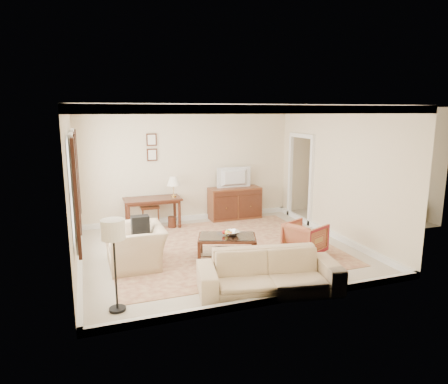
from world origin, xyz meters
TOP-DOWN VIEW (x-y plane):
  - room_shell at (0.00, 0.00)m, footprint 5.51×5.01m
  - annex_bedroom at (4.49, 1.15)m, footprint 3.00×2.70m
  - window_front at (-2.70, -0.70)m, footprint 0.12×1.56m
  - window_rear at (-2.70, 0.90)m, footprint 0.12×1.56m
  - doorway at (2.71, 1.50)m, footprint 0.10×1.12m
  - rug at (0.07, 0.15)m, footprint 4.54×3.90m
  - writing_desk at (-1.02, 2.06)m, footprint 1.36×0.68m
  - desk_chair at (-1.04, 2.41)m, footprint 0.51×0.51m
  - desk_lamp at (-0.49, 2.06)m, footprint 0.32×0.32m
  - framed_prints at (-0.92, 2.47)m, footprint 0.25×0.04m
  - sideboard at (1.18, 2.21)m, footprint 1.36×0.52m
  - tv at (1.18, 2.19)m, footprint 0.88×0.51m
  - coffee_table at (-0.03, -0.51)m, footprint 1.25×0.97m
  - fruit_bowl at (0.08, -0.48)m, footprint 0.42×0.42m
  - book_a at (-0.20, -0.41)m, footprint 0.28×0.09m
  - book_b at (0.07, -0.52)m, footprint 0.28×0.10m
  - striped_armchair at (1.53, -0.77)m, footprint 0.87×0.90m
  - club_armchair at (-1.71, -0.26)m, footprint 0.75×1.15m
  - backpack at (-1.61, -0.19)m, footprint 0.29×0.37m
  - sofa at (0.11, -2.08)m, footprint 2.30×1.05m
  - floor_lamp at (-2.21, -1.91)m, footprint 0.33×0.33m

SIDE VIEW (x-z plane):
  - rug at x=0.07m, z-range 0.00..0.01m
  - book_b at x=0.07m, z-range -0.01..0.37m
  - book_a at x=-0.20m, z-range -0.01..0.37m
  - annex_bedroom at x=4.49m, z-range -1.11..1.79m
  - striped_armchair at x=1.53m, z-range 0.00..0.71m
  - coffee_table at x=-0.03m, z-range 0.12..0.59m
  - sideboard at x=1.18m, z-range 0.00..0.84m
  - sofa at x=0.11m, z-range 0.00..0.87m
  - club_armchair at x=-1.71m, z-range 0.00..0.99m
  - fruit_bowl at x=0.08m, z-range 0.47..0.57m
  - desk_chair at x=-1.04m, z-range 0.00..1.05m
  - writing_desk at x=-1.02m, z-range 0.26..1.01m
  - backpack at x=-1.61m, z-range 0.55..0.95m
  - desk_lamp at x=-0.49m, z-range 0.75..1.25m
  - doorway at x=2.71m, z-range -0.05..2.20m
  - floor_lamp at x=-2.21m, z-range 0.44..1.79m
  - tv at x=1.18m, z-range 1.22..1.33m
  - window_front at x=-2.70m, z-range 0.65..2.45m
  - window_rear at x=-2.70m, z-range 0.65..2.45m
  - framed_prints at x=-0.92m, z-range 1.60..2.28m
  - room_shell at x=0.00m, z-range 1.02..3.93m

